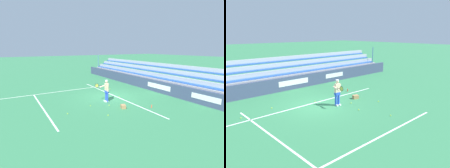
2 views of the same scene
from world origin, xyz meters
The scene contains 16 objects.
ground_plane centered at (0.00, 0.00, 0.00)m, with size 160.00×160.00×0.00m, color #337A4C.
court_baseline_white centered at (0.00, -0.50, 0.00)m, with size 12.00×0.10×0.01m, color white.
court_sideline_white centered at (4.11, 4.00, 0.00)m, with size 0.10×12.00×0.01m, color white.
court_service_line_white centered at (0.00, 5.50, 0.00)m, with size 8.22×0.10×0.01m, color white.
back_wall_sponsor_board centered at (-0.01, -4.70, 0.55)m, with size 27.29×0.25×1.10m.
bleacher_stand centered at (0.00, -6.53, 0.73)m, with size 25.92×2.40×2.95m.
tennis_player centered at (-1.03, 0.94, 0.89)m, with size 0.61×0.98×1.71m.
ball_box_cardboard centered at (-3.00, 0.72, 0.13)m, with size 0.40×0.30×0.26m, color #A87F51.
tennis_ball_toward_net centered at (-0.41, -0.68, 0.03)m, with size 0.07×0.07×0.07m, color #CCE533.
tennis_ball_midcourt centered at (-3.61, 2.30, 0.03)m, with size 0.07×0.07×0.07m, color #CCE533.
tennis_ball_far_left centered at (-1.39, 2.47, 0.03)m, with size 0.07×0.07×0.07m, color #CCE533.
tennis_ball_near_player centered at (-1.99, 1.25, 0.03)m, with size 0.07×0.07×0.07m, color #CCE533.
tennis_ball_far_right centered at (2.40, -1.43, 0.03)m, with size 0.07×0.07×0.07m, color #CCE533.
tennis_ball_on_baseline centered at (-2.02, 4.36, 0.03)m, with size 0.07×0.07×0.07m, color #CCE533.
tennis_ball_by_box centered at (4.42, -1.07, 0.03)m, with size 0.07×0.07×0.07m, color #CCE533.
water_bottle centered at (-3.97, -1.04, 0.11)m, with size 0.07×0.07×0.22m, color #EA4C33.
Camera 1 is at (-12.44, 7.48, 4.14)m, focal length 28.00 mm.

